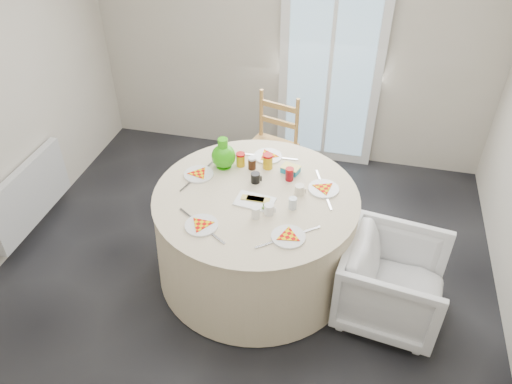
% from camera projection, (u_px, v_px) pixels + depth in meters
% --- Properties ---
extents(floor, '(4.00, 4.00, 0.00)m').
position_uv_depth(floor, '(241.00, 280.00, 4.04)').
color(floor, black).
rests_on(floor, ground).
extents(wall_back, '(4.00, 0.02, 2.60)m').
position_uv_depth(wall_back, '(292.00, 36.00, 4.78)').
color(wall_back, '#BCB5A3').
rests_on(wall_back, floor).
extents(glass_door, '(1.00, 0.08, 2.10)m').
position_uv_depth(glass_door, '(331.00, 66.00, 4.82)').
color(glass_door, silver).
rests_on(glass_door, floor).
extents(radiator, '(0.07, 1.00, 0.55)m').
position_uv_depth(radiator, '(30.00, 194.00, 4.32)').
color(radiator, silver).
rests_on(radiator, floor).
extents(table, '(1.58, 1.58, 0.80)m').
position_uv_depth(table, '(256.00, 235.00, 3.92)').
color(table, beige).
rests_on(table, floor).
extents(wooden_chair, '(0.53, 0.52, 0.98)m').
position_uv_depth(wooden_chair, '(270.00, 150.00, 4.72)').
color(wooden_chair, gold).
rests_on(wooden_chair, floor).
extents(armchair, '(0.75, 0.79, 0.73)m').
position_uv_depth(armchair, '(394.00, 277.00, 3.55)').
color(armchair, silver).
rests_on(armchair, floor).
extents(place_settings, '(1.44, 1.44, 0.02)m').
position_uv_depth(place_settings, '(256.00, 195.00, 3.68)').
color(place_settings, white).
rests_on(place_settings, table).
extents(jar_cluster, '(0.50, 0.30, 0.14)m').
position_uv_depth(jar_cluster, '(263.00, 167.00, 3.87)').
color(jar_cluster, '#8F430E').
rests_on(jar_cluster, table).
extents(butter_tub, '(0.16, 0.14, 0.06)m').
position_uv_depth(butter_tub, '(290.00, 171.00, 3.90)').
color(butter_tub, teal).
rests_on(butter_tub, table).
extents(green_pitcher, '(0.24, 0.24, 0.25)m').
position_uv_depth(green_pitcher, '(224.00, 156.00, 3.91)').
color(green_pitcher, '#2AAC0C').
rests_on(green_pitcher, table).
extents(cheese_platter, '(0.30, 0.21, 0.04)m').
position_uv_depth(cheese_platter, '(255.00, 202.00, 3.61)').
color(cheese_platter, white).
rests_on(cheese_platter, table).
extents(mugs_glasses, '(0.53, 0.53, 0.10)m').
position_uv_depth(mugs_glasses, '(275.00, 191.00, 3.65)').
color(mugs_glasses, gray).
rests_on(mugs_glasses, table).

